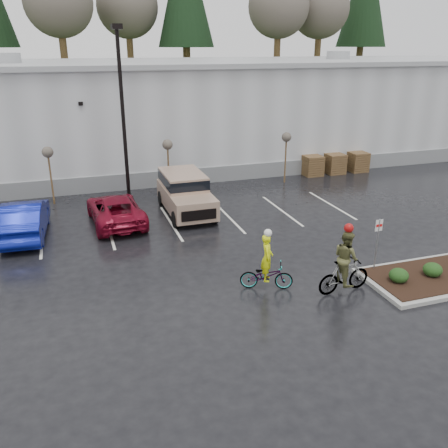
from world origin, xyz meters
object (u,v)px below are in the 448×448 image
object	(u,v)px
sapling_west	(48,155)
sapling_mid	(168,148)
pallet_stack_c	(358,162)
car_blue	(25,219)
cyclist_olive	(345,268)
pallet_stack_a	(312,166)
lamppost	(122,98)
sapling_east	(286,140)
fire_lane_sign	(377,239)
pallet_stack_b	(335,164)
suv_tan	(186,194)
car_red	(115,209)
cyclist_hivis	(267,270)

from	to	relation	value
sapling_west	sapling_mid	distance (m)	6.50
sapling_mid	pallet_stack_c	world-z (taller)	sapling_mid
car_blue	cyclist_olive	xyz separation A→B (m)	(11.02, -9.18, 0.10)
car_blue	pallet_stack_a	bearing A→B (deg)	-159.31
cyclist_olive	sapling_mid	bearing A→B (deg)	9.09
lamppost	sapling_mid	xyz separation A→B (m)	(2.50, 1.00, -2.96)
sapling_east	fire_lane_sign	distance (m)	13.06
pallet_stack_a	pallet_stack_b	world-z (taller)	same
sapling_mid	suv_tan	world-z (taller)	sapling_mid
car_blue	cyclist_olive	world-z (taller)	cyclist_olive
sapling_mid	car_red	distance (m)	5.83
sapling_east	suv_tan	bearing A→B (deg)	-152.70
sapling_west	lamppost	bearing A→B (deg)	-14.04
sapling_mid	pallet_stack_b	distance (m)	11.92
cyclist_hivis	sapling_west	bearing A→B (deg)	51.36
pallet_stack_b	sapling_east	bearing A→B (deg)	-166.61
sapling_mid	car_red	world-z (taller)	sapling_mid
sapling_west	car_blue	xyz separation A→B (m)	(-1.17, -4.58, -1.89)
sapling_east	pallet_stack_b	xyz separation A→B (m)	(4.20, 1.00, -2.05)
suv_tan	cyclist_hivis	world-z (taller)	cyclist_hivis
pallet_stack_a	car_blue	bearing A→B (deg)	-162.49
sapling_west	suv_tan	distance (m)	7.80
pallet_stack_b	fire_lane_sign	xyz separation A→B (m)	(-6.40, -13.80, 0.73)
lamppost	cyclist_olive	size ratio (longest dim) A/B	3.55
pallet_stack_c	sapling_west	bearing A→B (deg)	-177.14
pallet_stack_c	sapling_mid	bearing A→B (deg)	-175.76
lamppost	fire_lane_sign	xyz separation A→B (m)	(7.80, -11.80, -4.28)
sapling_east	cyclist_olive	world-z (taller)	sapling_east
pallet_stack_a	sapling_mid	bearing A→B (deg)	-174.29
sapling_east	suv_tan	distance (m)	8.52
sapling_west	pallet_stack_c	world-z (taller)	sapling_west
pallet_stack_b	cyclist_hivis	bearing A→B (deg)	-128.45
pallet_stack_a	suv_tan	bearing A→B (deg)	-154.04
pallet_stack_b	cyclist_hivis	size ratio (longest dim) A/B	0.59
pallet_stack_c	car_red	distance (m)	17.82
fire_lane_sign	cyclist_hivis	distance (m)	4.51
pallet_stack_b	suv_tan	xyz separation A→B (m)	(-11.62, -4.83, 0.35)
pallet_stack_b	cyclist_olive	distance (m)	16.96
lamppost	pallet_stack_a	distance (m)	13.61
sapling_east	pallet_stack_c	size ratio (longest dim) A/B	2.37
car_blue	cyclist_hivis	size ratio (longest dim) A/B	2.20
cyclist_hivis	suv_tan	bearing A→B (deg)	26.20
sapling_east	pallet_stack_b	size ratio (longest dim) A/B	2.37
sapling_east	car_blue	size ratio (longest dim) A/B	0.63
pallet_stack_a	sapling_west	bearing A→B (deg)	-176.53
car_blue	sapling_west	bearing A→B (deg)	-101.17
fire_lane_sign	cyclist_olive	size ratio (longest dim) A/B	0.85
sapling_east	cyclist_olive	size ratio (longest dim) A/B	1.23
car_red	cyclist_olive	world-z (taller)	cyclist_olive
sapling_mid	pallet_stack_a	distance (m)	10.26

